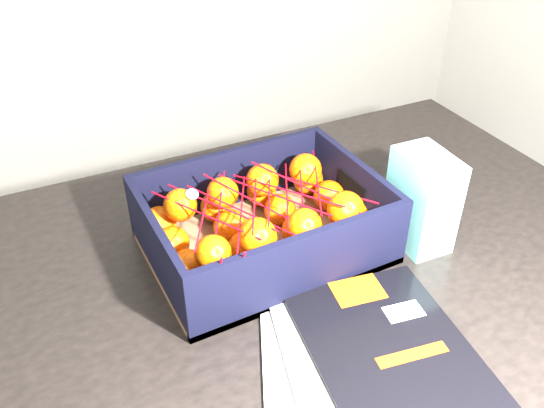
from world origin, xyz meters
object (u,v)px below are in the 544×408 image
table (294,299)px  magazine_stack (367,362)px  retail_carton (422,200)px  produce_crate (264,230)px

table → magazine_stack: magazine_stack is taller
table → retail_carton: retail_carton is taller
table → produce_crate: (-0.04, 0.04, 0.14)m
table → retail_carton: bearing=-15.8°
produce_crate → retail_carton: (0.24, -0.10, 0.04)m
magazine_stack → retail_carton: (0.23, 0.18, 0.07)m
table → produce_crate: size_ratio=3.32×
magazine_stack → retail_carton: bearing=38.2°
table → retail_carton: (0.20, -0.06, 0.18)m
table → magazine_stack: (-0.03, -0.24, 0.11)m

